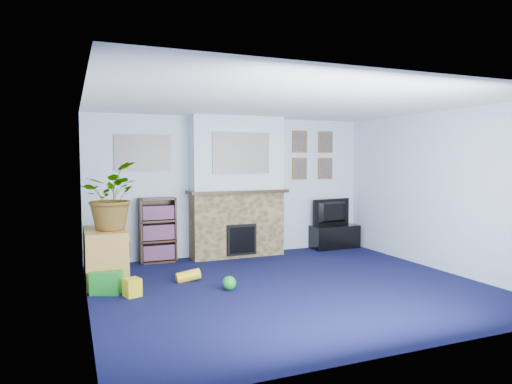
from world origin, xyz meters
name	(u,v)px	position (x,y,z in m)	size (l,w,h in m)	color
floor	(290,286)	(0.00, 0.00, 0.00)	(5.00, 4.50, 0.01)	#0D1035
ceiling	(291,102)	(0.00, 0.00, 2.40)	(5.00, 4.50, 0.01)	white
wall_back	(233,186)	(0.00, 2.25, 1.20)	(5.00, 0.04, 2.40)	silver
wall_front	(410,215)	(0.00, -2.25, 1.20)	(5.00, 0.04, 2.40)	silver
wall_left	(86,202)	(-2.50, 0.00, 1.20)	(0.04, 4.50, 2.40)	silver
wall_right	(439,191)	(2.50, 0.00, 1.20)	(0.04, 4.50, 2.40)	silver
chimney_breast	(237,188)	(0.00, 2.05, 1.18)	(1.72, 0.50, 2.40)	brown
collage_main	(241,153)	(0.00, 1.84, 1.78)	(1.00, 0.03, 0.68)	gray
collage_left	(143,153)	(-1.55, 2.23, 1.78)	(0.90, 0.03, 0.58)	gray
portrait_tl	(300,142)	(1.30, 2.23, 2.00)	(0.30, 0.03, 0.40)	brown
portrait_tr	(325,142)	(1.85, 2.23, 2.00)	(0.30, 0.03, 0.40)	brown
portrait_bl	(300,169)	(1.30, 2.23, 1.50)	(0.30, 0.03, 0.40)	brown
portrait_br	(325,169)	(1.85, 2.23, 1.50)	(0.30, 0.03, 0.40)	brown
tv_stand	(335,236)	(1.95, 2.03, 0.23)	(0.91, 0.38, 0.43)	black
television	(334,212)	(1.95, 2.05, 0.68)	(0.86, 0.11, 0.49)	black
bookshelf	(158,231)	(-1.35, 2.11, 0.50)	(0.58, 0.28, 1.05)	#322012
sideboard	(105,257)	(-2.24, 1.09, 0.35)	(0.53, 0.95, 0.74)	#BB823C
potted_plant	(108,196)	(-2.19, 1.04, 1.19)	(0.81, 0.70, 0.90)	#26661E
mantel_clock	(234,186)	(-0.06, 2.00, 1.22)	(0.10, 0.06, 0.14)	gold
mantel_candle	(257,185)	(0.35, 2.00, 1.23)	(0.05, 0.05, 0.17)	#B2BFC6
mantel_teddy	(208,187)	(-0.53, 2.00, 1.22)	(0.13, 0.13, 0.13)	gray
mantel_can	(277,186)	(0.74, 2.00, 1.21)	(0.06, 0.06, 0.13)	yellow
green_crate	(107,282)	(-2.26, 0.59, 0.14)	(0.36, 0.28, 0.28)	#198C26
toy_ball	(229,283)	(-0.80, 0.14, 0.09)	(0.18, 0.18, 0.18)	#198C26
toy_block	(132,287)	(-1.98, 0.33, 0.11)	(0.18, 0.18, 0.22)	yellow
toy_tube	(188,276)	(-1.18, 0.76, 0.07)	(0.15, 0.15, 0.33)	yellow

